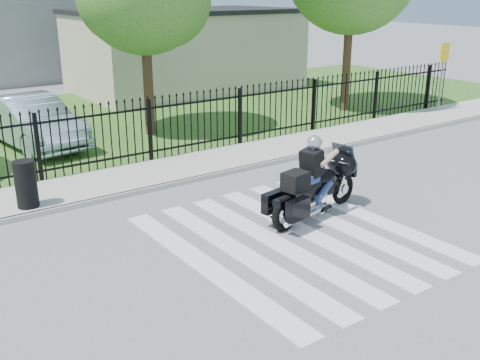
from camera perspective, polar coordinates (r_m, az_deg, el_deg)
ground at (r=10.99m, az=5.46°, el=-5.91°), size 120.00×120.00×0.00m
crosswalk at (r=10.99m, az=5.46°, el=-5.88°), size 5.00×5.50×0.01m
sidewalk at (r=14.84m, az=-7.22°, el=0.94°), size 40.00×2.00×0.12m
curb at (r=14.01m, az=-5.26°, el=-0.08°), size 40.00×0.12×0.12m
grass_strip at (r=21.08m, az=-16.42°, el=5.56°), size 40.00×12.00×0.02m
iron_fence at (r=15.46m, az=-9.13°, el=4.84°), size 26.00×0.04×1.80m
building_low at (r=27.29m, az=-5.51°, el=12.83°), size 10.00×6.00×3.50m
building_low_roof at (r=27.16m, az=-5.64°, el=16.72°), size 10.20×6.20×0.20m
motorcycle_rider at (r=11.78m, az=7.54°, el=-0.33°), size 2.74×1.23×1.83m
parked_car at (r=18.17m, az=-20.37°, el=5.61°), size 2.22×4.82×1.53m
traffic_sign at (r=22.81m, az=19.96°, el=11.12°), size 0.56×0.10×2.56m
litter_bin at (r=12.83m, az=-20.92°, el=-0.39°), size 0.55×0.55×1.03m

